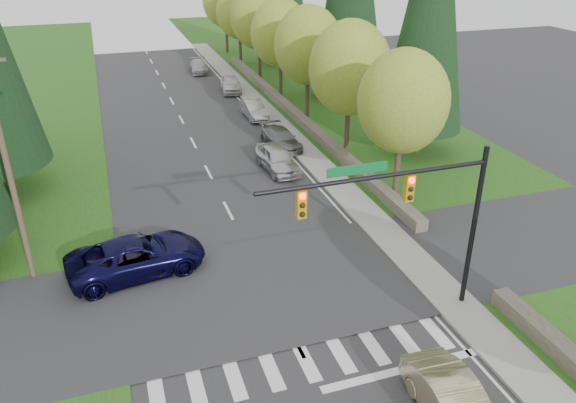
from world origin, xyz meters
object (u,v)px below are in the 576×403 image
parked_car_b (281,139)px  parked_car_d (231,84)px  parked_car_c (254,110)px  suv_navy (137,256)px  parked_car_e (199,66)px  parked_car_a (277,159)px

parked_car_b → parked_car_d: 15.13m
parked_car_b → parked_car_c: bearing=85.9°
suv_navy → parked_car_c: 22.50m
parked_car_c → parked_car_d: parked_car_d is taller
suv_navy → parked_car_b: bearing=-49.1°
suv_navy → parked_car_e: bearing=-23.4°
suv_navy → parked_car_b: size_ratio=1.34×
suv_navy → parked_car_d: suv_navy is taller
parked_car_a → parked_car_b: (1.40, 3.65, -0.11)m
suv_navy → parked_car_e: size_ratio=1.42×
parked_car_a → parked_car_e: bearing=86.2°
suv_navy → parked_car_d: 29.86m
parked_car_a → parked_car_e: 27.22m
suv_navy → parked_car_b: 16.65m
parked_car_d → parked_car_e: parked_car_d is taller
suv_navy → parked_car_c: suv_navy is taller
parked_car_c → parked_car_e: parked_car_c is taller
suv_navy → parked_car_d: size_ratio=1.40×
suv_navy → parked_car_a: size_ratio=1.34×
parked_car_a → parked_car_b: bearing=65.2°
parked_car_e → suv_navy: bearing=-98.5°
suv_navy → parked_car_c: (10.71, 19.79, -0.18)m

